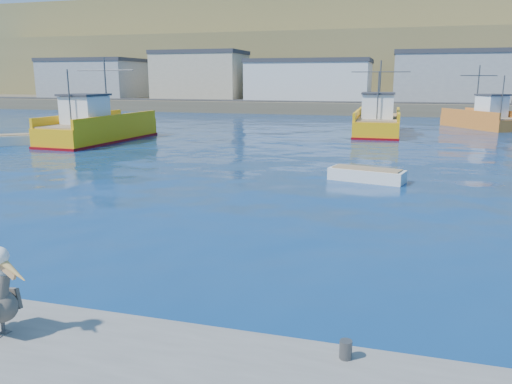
% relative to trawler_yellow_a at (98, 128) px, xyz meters
% --- Properties ---
extents(ground, '(260.00, 260.00, 0.00)m').
position_rel_trawler_yellow_a_xyz_m(ground, '(18.88, -23.35, -1.03)').
color(ground, '#062251').
rests_on(ground, ground).
extents(dock_bollards, '(36.20, 0.20, 0.30)m').
position_rel_trawler_yellow_a_xyz_m(dock_bollards, '(19.48, -26.75, -0.38)').
color(dock_bollards, '#4C4C4C').
rests_on(dock_bollards, dock).
extents(far_shore, '(200.00, 81.00, 24.00)m').
position_rel_trawler_yellow_a_xyz_m(far_shore, '(18.89, 85.85, 7.95)').
color(far_shore, brown).
rests_on(far_shore, ground).
extents(trawler_yellow_a, '(5.10, 11.32, 6.50)m').
position_rel_trawler_yellow_a_xyz_m(trawler_yellow_a, '(0.00, 0.00, 0.00)').
color(trawler_yellow_a, '#F1A60C').
rests_on(trawler_yellow_a, ground).
extents(trawler_yellow_b, '(5.14, 10.89, 6.46)m').
position_rel_trawler_yellow_a_xyz_m(trawler_yellow_b, '(20.62, 11.81, -0.02)').
color(trawler_yellow_b, '#F1A60C').
rests_on(trawler_yellow_b, ground).
extents(boat_orange, '(7.17, 8.75, 6.09)m').
position_rel_trawler_yellow_a_xyz_m(boat_orange, '(30.38, 19.70, 0.00)').
color(boat_orange, '#CB6B24').
rests_on(boat_orange, ground).
extents(skiff_left, '(4.28, 4.04, 0.95)m').
position_rel_trawler_yellow_a_xyz_m(skiff_left, '(-5.39, -3.90, -0.73)').
color(skiff_left, silver).
rests_on(skiff_left, ground).
extents(skiff_mid, '(3.72, 2.03, 0.77)m').
position_rel_trawler_yellow_a_xyz_m(skiff_mid, '(21.13, -9.97, -0.79)').
color(skiff_mid, silver).
rests_on(skiff_mid, ground).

